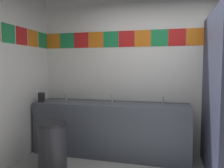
% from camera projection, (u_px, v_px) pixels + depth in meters
% --- Properties ---
extents(wall_back, '(4.40, 0.09, 2.77)m').
position_uv_depth(wall_back, '(168.00, 70.00, 3.72)').
color(wall_back, white).
rests_on(wall_back, ground_plane).
extents(vanity_counter, '(2.52, 0.59, 0.86)m').
position_uv_depth(vanity_counter, '(111.00, 128.00, 3.70)').
color(vanity_counter, '#4C515B').
rests_on(vanity_counter, ground_plane).
extents(faucet_left, '(0.04, 0.10, 0.14)m').
position_uv_depth(faucet_left, '(66.00, 97.00, 3.96)').
color(faucet_left, silver).
rests_on(faucet_left, vanity_counter).
extents(faucet_center, '(0.04, 0.10, 0.14)m').
position_uv_depth(faucet_center, '(112.00, 99.00, 3.75)').
color(faucet_center, silver).
rests_on(faucet_center, vanity_counter).
extents(faucet_right, '(0.04, 0.10, 0.14)m').
position_uv_depth(faucet_right, '(163.00, 101.00, 3.54)').
color(faucet_right, silver).
rests_on(faucet_right, vanity_counter).
extents(soap_dispenser, '(0.09, 0.09, 0.16)m').
position_uv_depth(soap_dispenser, '(41.00, 97.00, 3.78)').
color(soap_dispenser, black).
rests_on(soap_dispenser, vanity_counter).
extents(trash_bin, '(0.40, 0.40, 0.67)m').
position_uv_depth(trash_bin, '(52.00, 146.00, 3.15)').
color(trash_bin, '#333338').
rests_on(trash_bin, ground_plane).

